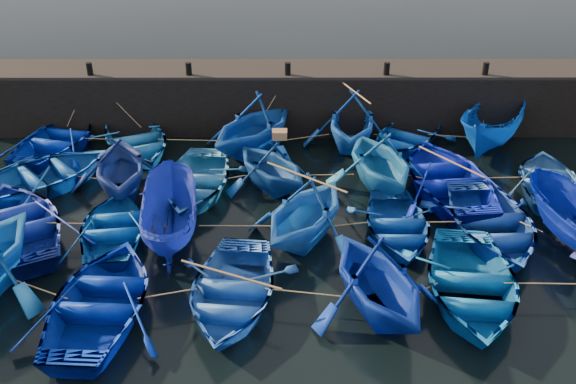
{
  "coord_description": "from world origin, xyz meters",
  "views": [
    {
      "loc": [
        -0.03,
        -15.46,
        10.92
      ],
      "look_at": [
        0.0,
        3.2,
        0.7
      ],
      "focal_mm": 40.0,
      "sensor_mm": 36.0,
      "label": 1
    }
  ],
  "objects_px": {
    "boat_8": "(195,181)",
    "boat_13": "(18,223)",
    "wooden_crate": "(280,134)",
    "boat_0": "(58,139)"
  },
  "relations": [
    {
      "from": "boat_8",
      "to": "boat_13",
      "type": "xyz_separation_m",
      "value": [
        -5.11,
        -2.89,
        0.05
      ]
    },
    {
      "from": "boat_13",
      "to": "boat_8",
      "type": "bearing_deg",
      "value": -179.49
    },
    {
      "from": "boat_0",
      "to": "boat_13",
      "type": "bearing_deg",
      "value": 110.5
    },
    {
      "from": "boat_13",
      "to": "wooden_crate",
      "type": "bearing_deg",
      "value": 172.68
    },
    {
      "from": "boat_0",
      "to": "wooden_crate",
      "type": "relative_size",
      "value": 9.55
    },
    {
      "from": "boat_0",
      "to": "boat_8",
      "type": "height_order",
      "value": "boat_8"
    },
    {
      "from": "boat_8",
      "to": "wooden_crate",
      "type": "height_order",
      "value": "wooden_crate"
    },
    {
      "from": "boat_0",
      "to": "wooden_crate",
      "type": "bearing_deg",
      "value": 173.54
    },
    {
      "from": "boat_8",
      "to": "wooden_crate",
      "type": "distance_m",
      "value": 3.41
    },
    {
      "from": "boat_8",
      "to": "boat_13",
      "type": "height_order",
      "value": "boat_13"
    }
  ]
}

